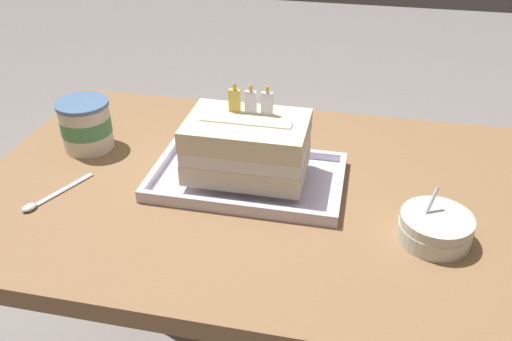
% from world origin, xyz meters
% --- Properties ---
extents(dining_table, '(1.09, 0.69, 0.70)m').
position_xyz_m(dining_table, '(0.00, 0.00, 0.59)').
color(dining_table, olive).
rests_on(dining_table, ground_plane).
extents(foil_tray, '(0.36, 0.22, 0.02)m').
position_xyz_m(foil_tray, '(-0.04, 0.01, 0.70)').
color(foil_tray, silver).
rests_on(foil_tray, dining_table).
extents(birthday_cake, '(0.22, 0.15, 0.16)m').
position_xyz_m(birthday_cake, '(-0.04, 0.01, 0.78)').
color(birthday_cake, beige).
rests_on(birthday_cake, foil_tray).
extents(bowl_stack, '(0.12, 0.12, 0.09)m').
position_xyz_m(bowl_stack, '(0.30, -0.10, 0.72)').
color(bowl_stack, silver).
rests_on(bowl_stack, dining_table).
extents(ice_cream_tub, '(0.11, 0.11, 0.10)m').
position_xyz_m(ice_cream_tub, '(-0.39, 0.07, 0.75)').
color(ice_cream_tub, silver).
rests_on(ice_cream_tub, dining_table).
extents(serving_spoon_near_tray, '(0.07, 0.15, 0.01)m').
position_xyz_m(serving_spoon_near_tray, '(-0.38, -0.13, 0.70)').
color(serving_spoon_near_tray, silver).
rests_on(serving_spoon_near_tray, dining_table).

